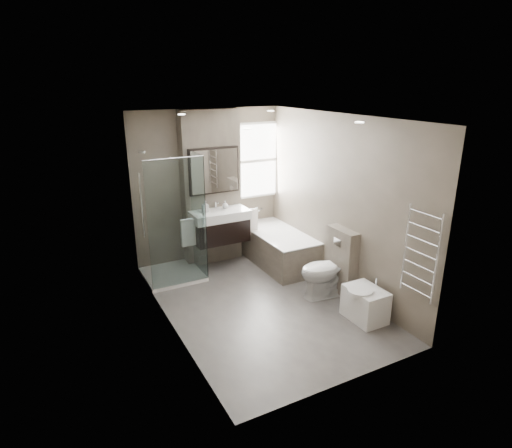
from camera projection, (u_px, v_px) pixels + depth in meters
room at (261, 217)px, 5.71m from camera, size 2.70×3.90×2.70m
vanity_pier at (211, 188)px, 7.19m from camera, size 1.00×0.25×2.60m
vanity at (220, 226)px, 7.08m from camera, size 0.95×0.47×0.66m
mirror_cabinet at (214, 171)px, 6.95m from camera, size 0.86×0.08×0.76m
towel_left at (188, 233)px, 6.82m from camera, size 0.24×0.06×0.44m
towel_right at (251, 222)px, 7.32m from camera, size 0.24×0.06×0.44m
shower_enclosure at (179, 249)px, 6.77m from camera, size 0.90×0.90×2.00m
bathtub at (278, 246)px, 7.36m from camera, size 0.75×1.60×0.57m
window at (256, 161)px, 7.56m from camera, size 0.98×0.06×1.33m
toilet at (327, 270)px, 6.22m from camera, size 0.85×0.55×0.82m
cistern_box at (341, 261)px, 6.29m from camera, size 0.19×0.55×1.00m
bidet at (365, 303)px, 5.65m from camera, size 0.47×0.55×0.57m
towel_radiator at (421, 253)px, 4.98m from camera, size 0.03×0.49×1.10m
soap_bottle_a at (205, 206)px, 6.89m from camera, size 0.09×0.09×0.19m
soap_bottle_b at (225, 205)px, 7.10m from camera, size 0.10×0.10×0.13m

